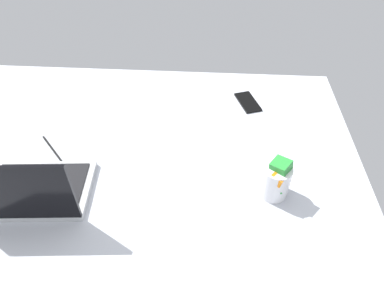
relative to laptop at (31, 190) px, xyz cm
name	(u,v)px	position (x,y,z in cm)	size (l,w,h in cm)	color
bed_mattress	(98,199)	(-15.57, -8.40, -13.41)	(180.00, 140.00, 18.00)	#B7BCC6
laptop	(31,190)	(0.00, 0.00, 0.00)	(34.74, 25.58, 23.00)	#B7BABC
snack_cup	(276,180)	(-73.57, -7.33, 1.67)	(9.11, 9.64, 13.96)	silver
cell_phone	(248,102)	(-68.24, -55.36, -4.01)	(6.80, 14.00, 0.80)	black
charger_cable	(52,149)	(2.77, -22.21, -4.11)	(17.00, 0.60, 0.60)	black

